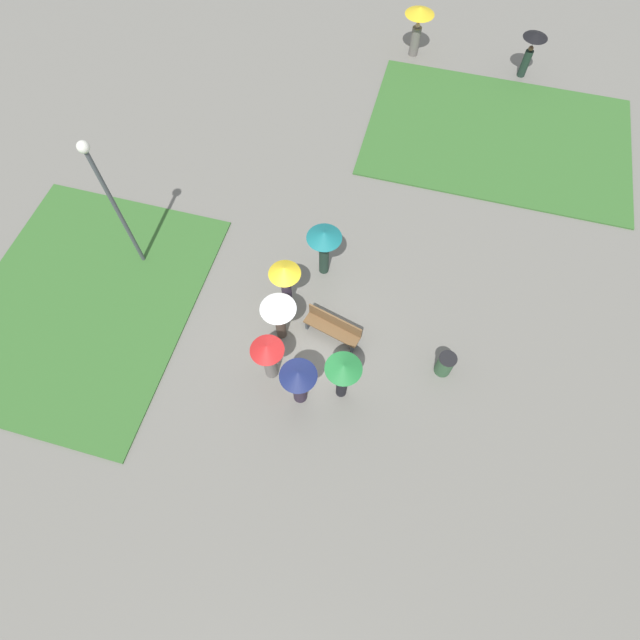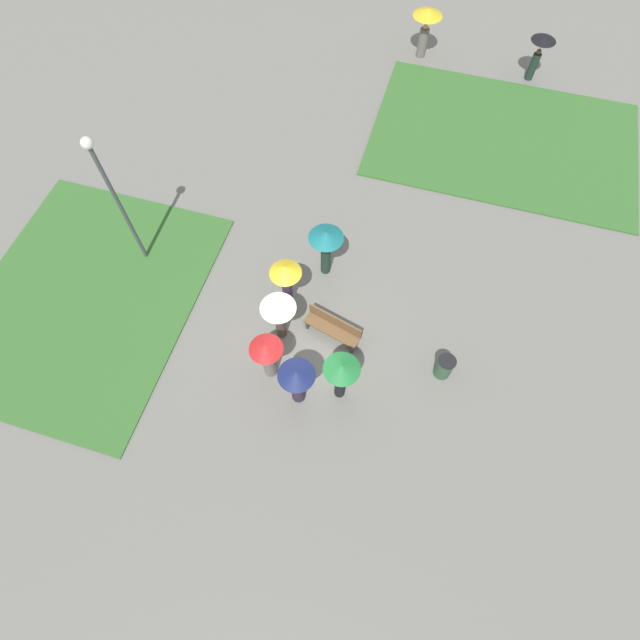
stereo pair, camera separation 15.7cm
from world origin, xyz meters
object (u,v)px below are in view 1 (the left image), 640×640
(crowd_person_yellow, at_px, (285,278))
(lone_walker_far_path, at_px, (419,21))
(crowd_person_navy, at_px, (299,381))
(lone_walker_mid_plaza, at_px, (532,46))
(trash_bin, at_px, (445,364))
(crowd_person_red, at_px, (268,355))
(lamp_post, at_px, (109,194))
(park_bench, at_px, (333,327))
(crowd_person_teal, at_px, (324,243))
(crowd_person_white, at_px, (278,311))
(crowd_person_green, at_px, (343,374))

(crowd_person_yellow, bearing_deg, lone_walker_far_path, -150.31)
(crowd_person_navy, height_order, lone_walker_mid_plaza, same)
(trash_bin, xyz_separation_m, lone_walker_mid_plaza, (1.19, 14.02, 0.85))
(trash_bin, height_order, crowd_person_yellow, crowd_person_yellow)
(crowd_person_red, bearing_deg, lamp_post, -149.94)
(crowd_person_yellow, xyz_separation_m, crowd_person_red, (0.24, -2.37, -0.18))
(park_bench, relative_size, lamp_post, 0.36)
(park_bench, relative_size, crowd_person_teal, 0.92)
(park_bench, bearing_deg, crowd_person_red, -114.97)
(lamp_post, relative_size, crowd_person_yellow, 2.57)
(crowd_person_teal, bearing_deg, park_bench, -61.00)
(park_bench, bearing_deg, crowd_person_white, -149.74)
(lamp_post, height_order, crowd_person_green, lamp_post)
(crowd_person_green, distance_m, crowd_person_navy, 1.17)
(park_bench, height_order, lone_walker_mid_plaza, lone_walker_mid_plaza)
(crowd_person_white, xyz_separation_m, crowd_person_green, (2.17, -1.32, -0.02))
(crowd_person_red, xyz_separation_m, crowd_person_teal, (0.53, 3.84, 0.24))
(trash_bin, relative_size, crowd_person_teal, 0.44)
(crowd_person_red, relative_size, crowd_person_green, 0.93)
(lone_walker_far_path, bearing_deg, park_bench, 152.92)
(park_bench, bearing_deg, crowd_person_yellow, 171.61)
(trash_bin, relative_size, crowd_person_red, 0.47)
(park_bench, relative_size, trash_bin, 2.11)
(park_bench, distance_m, crowd_person_yellow, 2.01)
(crowd_person_navy, bearing_deg, lone_walker_mid_plaza, -27.82)
(crowd_person_red, height_order, lone_walker_mid_plaza, lone_walker_mid_plaza)
(trash_bin, xyz_separation_m, crowd_person_yellow, (-4.99, 1.01, 0.98))
(lamp_post, xyz_separation_m, lone_walker_far_path, (6.63, 12.91, -1.68))
(lamp_post, relative_size, crowd_person_navy, 2.71)
(park_bench, height_order, trash_bin, park_bench)
(crowd_person_yellow, relative_size, crowd_person_red, 1.06)
(trash_bin, bearing_deg, lone_walker_far_path, 103.39)
(lone_walker_mid_plaza, bearing_deg, crowd_person_yellow, 82.08)
(park_bench, height_order, lamp_post, lamp_post)
(crowd_person_white, height_order, crowd_person_green, crowd_person_green)
(crowd_person_red, xyz_separation_m, crowd_person_green, (2.08, -0.06, 0.17))
(crowd_person_green, bearing_deg, crowd_person_navy, -104.73)
(lamp_post, height_order, lone_walker_far_path, lamp_post)
(crowd_person_red, bearing_deg, trash_bin, 73.03)
(trash_bin, xyz_separation_m, crowd_person_green, (-2.67, -1.42, 0.97))
(park_bench, distance_m, crowd_person_navy, 2.33)
(crowd_person_yellow, height_order, crowd_person_white, crowd_person_yellow)
(trash_bin, distance_m, lone_walker_far_path, 14.66)
(park_bench, xyz_separation_m, crowd_person_green, (0.69, -1.73, 0.92))
(crowd_person_teal, xyz_separation_m, lone_walker_mid_plaza, (5.41, 11.54, -0.19))
(lamp_post, relative_size, crowd_person_white, 2.66)
(park_bench, distance_m, crowd_person_red, 2.30)
(trash_bin, distance_m, crowd_person_green, 3.18)
(crowd_person_red, bearing_deg, lone_walker_mid_plaza, 125.92)
(park_bench, xyz_separation_m, crowd_person_teal, (-0.86, 2.17, 1.00))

